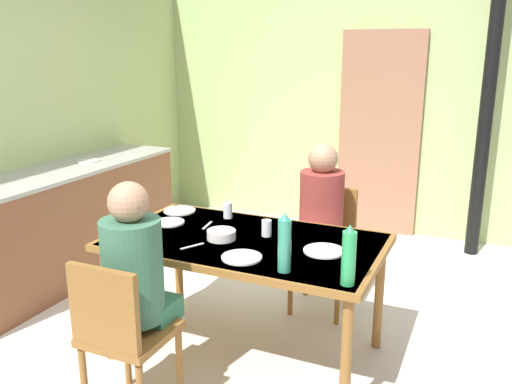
# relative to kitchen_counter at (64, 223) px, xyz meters

# --- Properties ---
(ground_plane) EXTENTS (7.20, 7.20, 0.00)m
(ground_plane) POSITION_rel_kitchen_counter_xyz_m (1.65, -0.51, -0.45)
(ground_plane) COLOR beige
(wall_back) EXTENTS (4.17, 0.10, 2.67)m
(wall_back) POSITION_rel_kitchen_counter_xyz_m (1.65, 2.26, 0.89)
(wall_back) COLOR #A1B873
(wall_back) RESTS_ON ground_plane
(wall_left) EXTENTS (0.10, 4.15, 2.67)m
(wall_left) POSITION_rel_kitchen_counter_xyz_m (-0.33, 0.18, 0.89)
(wall_left) COLOR #A4B975
(wall_left) RESTS_ON ground_plane
(door_wooden) EXTENTS (0.80, 0.05, 2.00)m
(door_wooden) POSITION_rel_kitchen_counter_xyz_m (2.08, 2.18, 0.55)
(door_wooden) COLOR #966449
(door_wooden) RESTS_ON ground_plane
(stove_pipe_column) EXTENTS (0.12, 0.12, 2.67)m
(stove_pipe_column) POSITION_rel_kitchen_counter_xyz_m (3.04, 1.91, 0.89)
(stove_pipe_column) COLOR black
(stove_pipe_column) RESTS_ON ground_plane
(kitchen_counter) EXTENTS (0.61, 2.33, 0.91)m
(kitchen_counter) POSITION_rel_kitchen_counter_xyz_m (0.00, 0.00, 0.00)
(kitchen_counter) COLOR brown
(kitchen_counter) RESTS_ON ground_plane
(dining_table) EXTENTS (1.59, 0.92, 0.74)m
(dining_table) POSITION_rel_kitchen_counter_xyz_m (1.86, -0.46, 0.23)
(dining_table) COLOR brown
(dining_table) RESTS_ON ground_plane
(chair_near_diner) EXTENTS (0.40, 0.40, 0.87)m
(chair_near_diner) POSITION_rel_kitchen_counter_xyz_m (1.57, -1.27, 0.05)
(chair_near_diner) COLOR brown
(chair_near_diner) RESTS_ON ground_plane
(chair_far_diner) EXTENTS (0.40, 0.40, 0.87)m
(chair_far_diner) POSITION_rel_kitchen_counter_xyz_m (2.10, 0.36, 0.05)
(chair_far_diner) COLOR brown
(chair_far_diner) RESTS_ON ground_plane
(person_near_diner) EXTENTS (0.30, 0.37, 0.77)m
(person_near_diner) POSITION_rel_kitchen_counter_xyz_m (1.57, -1.13, 0.33)
(person_near_diner) COLOR #306F52
(person_near_diner) RESTS_ON ground_plane
(person_far_diner) EXTENTS (0.30, 0.37, 0.77)m
(person_far_diner) POSITION_rel_kitchen_counter_xyz_m (2.10, 0.22, 0.33)
(person_far_diner) COLOR #943B2A
(person_far_diner) RESTS_ON ground_plane
(water_bottle_green_near) EXTENTS (0.07, 0.07, 0.31)m
(water_bottle_green_near) POSITION_rel_kitchen_counter_xyz_m (2.23, -0.80, 0.44)
(water_bottle_green_near) COLOR #338A72
(water_bottle_green_near) RESTS_ON dining_table
(water_bottle_green_far) EXTENTS (0.07, 0.07, 0.30)m
(water_bottle_green_far) POSITION_rel_kitchen_counter_xyz_m (2.56, -0.82, 0.44)
(water_bottle_green_far) COLOR green
(water_bottle_green_far) RESTS_ON dining_table
(serving_bowl_center) EXTENTS (0.17, 0.17, 0.05)m
(serving_bowl_center) POSITION_rel_kitchen_counter_xyz_m (1.73, -0.52, 0.32)
(serving_bowl_center) COLOR silver
(serving_bowl_center) RESTS_ON dining_table
(dinner_plate_near_left) EXTENTS (0.23, 0.23, 0.01)m
(dinner_plate_near_left) POSITION_rel_kitchen_counter_xyz_m (2.34, -0.46, 0.30)
(dinner_plate_near_left) COLOR white
(dinner_plate_near_left) RESTS_ON dining_table
(dinner_plate_near_right) EXTENTS (0.22, 0.22, 0.01)m
(dinner_plate_near_right) POSITION_rel_kitchen_counter_xyz_m (1.96, -0.73, 0.30)
(dinner_plate_near_right) COLOR white
(dinner_plate_near_right) RESTS_ON dining_table
(dinner_plate_far_center) EXTENTS (0.19, 0.19, 0.01)m
(dinner_plate_far_center) POSITION_rel_kitchen_counter_xyz_m (1.28, -0.39, 0.30)
(dinner_plate_far_center) COLOR white
(dinner_plate_far_center) RESTS_ON dining_table
(dinner_plate_far_side) EXTENTS (0.22, 0.22, 0.01)m
(dinner_plate_far_side) POSITION_rel_kitchen_counter_xyz_m (1.21, -0.15, 0.30)
(dinner_plate_far_side) COLOR white
(dinner_plate_far_side) RESTS_ON dining_table
(drinking_glass_by_near_diner) EXTENTS (0.06, 0.06, 0.11)m
(drinking_glass_by_near_diner) POSITION_rel_kitchen_counter_xyz_m (1.58, -0.14, 0.35)
(drinking_glass_by_near_diner) COLOR silver
(drinking_glass_by_near_diner) RESTS_ON dining_table
(drinking_glass_by_far_diner) EXTENTS (0.06, 0.06, 0.10)m
(drinking_glass_by_far_diner) POSITION_rel_kitchen_counter_xyz_m (1.95, -0.36, 0.34)
(drinking_glass_by_far_diner) COLOR silver
(drinking_glass_by_far_diner) RESTS_ON dining_table
(bread_plate_sliced) EXTENTS (0.19, 0.19, 0.02)m
(bread_plate_sliced) POSITION_rel_kitchen_counter_xyz_m (1.32, -0.73, 0.30)
(bread_plate_sliced) COLOR #DBB77A
(bread_plate_sliced) RESTS_ON dining_table
(cutlery_knife_near) EXTENTS (0.08, 0.14, 0.00)m
(cutlery_knife_near) POSITION_rel_kitchen_counter_xyz_m (1.63, -0.69, 0.30)
(cutlery_knife_near) COLOR silver
(cutlery_knife_near) RESTS_ON dining_table
(cutlery_fork_near) EXTENTS (0.04, 0.15, 0.00)m
(cutlery_fork_near) POSITION_rel_kitchen_counter_xyz_m (1.53, -0.33, 0.30)
(cutlery_fork_near) COLOR silver
(cutlery_fork_near) RESTS_ON dining_table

